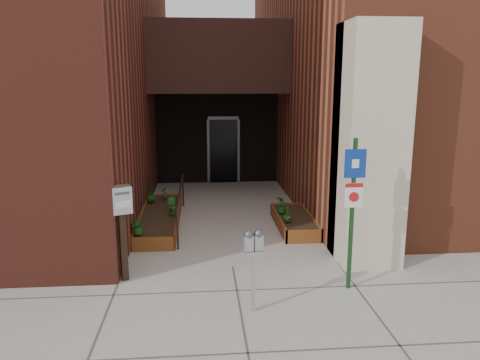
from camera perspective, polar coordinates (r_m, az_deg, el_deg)
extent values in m
plane|color=#9E9991|center=(8.82, -0.91, -10.52)|extent=(80.00, 80.00, 0.00)
cube|color=maroon|center=(15.86, -26.12, 16.83)|extent=(8.00, 14.60, 10.00)
cube|color=brown|center=(16.68, 19.17, 17.10)|extent=(8.00, 13.70, 10.00)
cube|color=#BAA88F|center=(8.95, 15.50, 4.01)|extent=(1.10, 1.20, 4.40)
cube|color=black|center=(14.13, -2.70, 14.65)|extent=(4.20, 2.00, 2.00)
cube|color=black|center=(15.64, -2.81, 5.25)|extent=(4.00, 0.30, 3.00)
cube|color=black|center=(15.53, -2.03, 3.53)|extent=(0.90, 0.06, 2.10)
cube|color=#B79338|center=(8.27, -14.74, -1.55)|extent=(0.04, 0.30, 0.30)
cube|color=brown|center=(9.66, -10.59, -7.72)|extent=(0.90, 0.04, 0.30)
cube|color=brown|center=(13.05, -9.09, -2.37)|extent=(0.90, 0.04, 0.30)
cube|color=brown|center=(11.39, -11.89, -4.66)|extent=(0.04, 3.60, 0.30)
cube|color=brown|center=(11.31, -7.55, -4.61)|extent=(0.04, 3.60, 0.30)
cube|color=black|center=(11.35, -9.73, -4.74)|extent=(0.82, 3.52, 0.26)
cube|color=brown|center=(10.03, 7.86, -6.86)|extent=(0.80, 0.04, 0.30)
cube|color=brown|center=(12.05, 5.63, -3.51)|extent=(0.80, 0.04, 0.30)
cube|color=brown|center=(10.96, 4.69, -5.10)|extent=(0.04, 2.20, 0.30)
cube|color=brown|center=(11.11, 8.57, -4.96)|extent=(0.04, 2.20, 0.30)
cube|color=black|center=(11.04, 6.64, -5.13)|extent=(0.72, 2.12, 0.26)
cylinder|color=black|center=(9.60, -7.63, -5.85)|extent=(0.04, 0.04, 0.90)
cylinder|color=black|center=(12.77, -6.96, -1.23)|extent=(0.04, 0.04, 0.90)
cylinder|color=black|center=(11.07, -7.31, -1.07)|extent=(0.04, 3.30, 0.04)
cube|color=#ACACAF|center=(7.10, 1.62, -12.50)|extent=(0.06, 0.06, 0.89)
cube|color=#ACACAF|center=(6.92, 1.65, -8.90)|extent=(0.28, 0.15, 0.07)
cube|color=#ACACAF|center=(6.84, 1.05, -7.72)|extent=(0.15, 0.11, 0.23)
sphere|color=#59595B|center=(6.80, 1.05, -6.67)|extent=(0.13, 0.13, 0.13)
cube|color=white|center=(6.79, 1.16, -7.71)|extent=(0.08, 0.02, 0.04)
cube|color=#B21414|center=(6.82, 1.16, -8.27)|extent=(0.08, 0.02, 0.03)
cube|color=#ACACAF|center=(6.88, 2.26, -7.60)|extent=(0.15, 0.11, 0.23)
sphere|color=#59595B|center=(6.84, 2.27, -6.56)|extent=(0.13, 0.13, 0.13)
cube|color=white|center=(6.84, 2.38, -7.59)|extent=(0.08, 0.02, 0.04)
cube|color=#B21414|center=(6.86, 2.38, -8.15)|extent=(0.08, 0.02, 0.03)
cube|color=#163D18|center=(7.78, 13.47, -4.21)|extent=(0.06, 0.06, 2.51)
cube|color=navy|center=(7.55, 13.88, 1.96)|extent=(0.34, 0.03, 0.46)
cube|color=white|center=(7.55, 13.89, 1.95)|extent=(0.11, 0.01, 0.14)
cube|color=white|center=(7.66, 13.68, -1.83)|extent=(0.29, 0.03, 0.40)
cube|color=#B21414|center=(7.61, 13.76, -0.63)|extent=(0.29, 0.02, 0.07)
cylinder|color=#B21414|center=(7.65, 13.71, -2.02)|extent=(0.16, 0.01, 0.16)
cube|color=black|center=(8.32, -14.02, -7.86)|extent=(0.14, 0.14, 1.21)
cube|color=silver|center=(8.08, -14.33, -2.33)|extent=(0.40, 0.35, 0.46)
cube|color=#59595B|center=(7.92, -14.16, -1.61)|extent=(0.23, 0.10, 0.04)
cube|color=white|center=(7.97, -14.09, -2.92)|extent=(0.25, 0.11, 0.11)
imported|color=#24631C|center=(9.82, -12.28, -5.33)|extent=(0.44, 0.44, 0.39)
imported|color=#1A5E1B|center=(11.07, -8.31, -3.13)|extent=(0.31, 0.31, 0.40)
imported|color=#185418|center=(12.26, -10.80, -1.67)|extent=(0.32, 0.32, 0.41)
imported|color=#1D5618|center=(12.45, -9.21, -1.58)|extent=(0.22, 0.22, 0.33)
imported|color=#205418|center=(10.46, 5.83, -4.13)|extent=(0.19, 0.19, 0.34)
imported|color=#2B5C1A|center=(11.39, 4.93, -2.81)|extent=(0.24, 0.24, 0.32)
imported|color=#1C6323|center=(11.12, 5.17, -3.09)|extent=(0.44, 0.44, 0.35)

